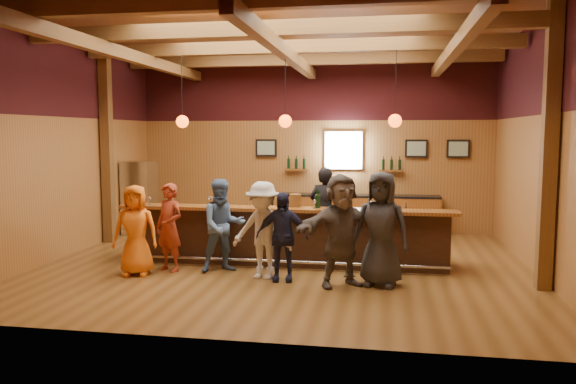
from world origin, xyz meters
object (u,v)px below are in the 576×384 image
Objects in this scene: customer_denim at (223,226)px; ice_bucket at (295,200)px; bartender at (325,211)px; bar_counter at (288,236)px; customer_navy at (282,237)px; customer_white at (263,230)px; customer_brown at (341,230)px; back_bar_cabinet at (358,213)px; bottle_a at (318,201)px; customer_orange at (136,230)px; customer_redvest at (169,227)px; stainless_fridge at (140,198)px; customer_dark at (381,229)px.

ice_bucket is (1.20, 0.69, 0.39)m from customer_denim.
bar_counter is at bearing 67.40° from bartender.
ice_bucket is (0.04, 1.14, 0.48)m from customer_navy.
customer_brown reaches higher than customer_white.
back_bar_cabinet is 2.39× the size of customer_denim.
customer_orange is at bearing -159.80° from bottle_a.
bartender reaches higher than back_bar_cabinet.
customer_orange reaches higher than customer_navy.
back_bar_cabinet is at bearing 71.66° from bar_counter.
bar_counter is at bearing -108.34° from back_bar_cabinet.
bottle_a reaches higher than ice_bucket.
bar_counter is 2.24m from customer_redvest.
bar_counter is at bearing 12.02° from customer_denim.
customer_brown reaches higher than bottle_a.
bar_counter is 19.35× the size of bottle_a.
back_bar_cabinet is 6.15m from customer_orange.
customer_denim reaches higher than customer_orange.
stainless_fridge is 4.98m from bartender.
stainless_fridge is 1.13× the size of customer_orange.
back_bar_cabinet is 2.22× the size of stainless_fridge.
customer_brown reaches higher than back_bar_cabinet.
bar_counter is at bearing 91.20° from customer_white.
customer_denim is at bearing -139.00° from bar_counter.
ice_bucket is at bearing -31.61° from stainless_fridge.
customer_denim is at bearing 167.26° from customer_white.
customer_white is (3.91, -3.69, -0.07)m from stainless_fridge.
stainless_fridge reaches higher than customer_redvest.
customer_brown is at bearing -36.88° from stainless_fridge.
customer_redvest is 2.15m from customer_navy.
customer_white is (-0.21, -1.24, 0.31)m from bar_counter.
customer_denim is (3.10, -3.34, -0.06)m from stainless_fridge.
stainless_fridge reaches higher than bar_counter.
customer_redvest is at bearing -153.46° from bar_counter.
bartender is at bearing 60.12° from customer_redvest.
stainless_fridge is 5.06m from ice_bucket.
customer_dark is (1.64, -0.03, 0.18)m from customer_navy.
customer_dark reaches higher than customer_navy.
customer_dark is (0.59, -4.93, 0.46)m from back_bar_cabinet.
ice_bucket is (-0.96, 1.30, 0.31)m from customer_brown.
customer_brown is 1.65m from ice_bucket.
bartender is at bearing 72.39° from customer_brown.
back_bar_cabinet is at bearing 107.61° from customer_dark.
customer_orange and customer_redvest have the same top height.
customer_dark reaches higher than bottle_a.
customer_redvest is 0.89× the size of bartender.
stainless_fridge is 6.57m from customer_brown.
customer_navy is at bearing 141.08° from customer_brown.
bartender is (1.64, 1.80, 0.06)m from customer_denim.
back_bar_cabinet is 2.18× the size of customer_brown.
customer_navy is 0.81× the size of customer_dark.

